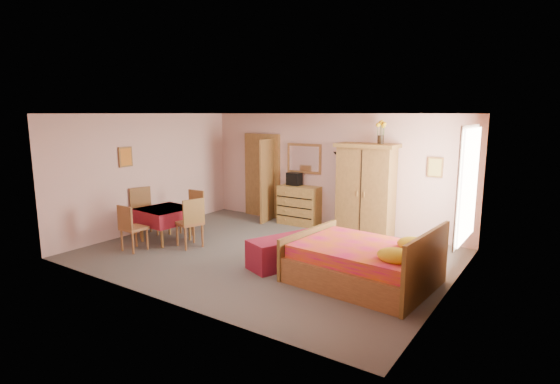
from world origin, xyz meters
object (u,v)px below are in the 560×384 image
Objects in this scene: wardrobe at (366,191)px; bench at (290,251)px; bed at (362,252)px; chair_south at (134,228)px; chair_west at (145,212)px; chest_of_drawers at (299,205)px; dining_table at (166,225)px; sunflower_vase at (381,132)px; floor_lamp at (337,192)px; chair_north at (191,212)px; stereo at (294,179)px; chair_east at (189,222)px; wall_mirror at (304,159)px.

wardrobe is 2.53m from bench.
wardrobe reaches higher than bed.
chair_west is (-0.70, 0.83, 0.06)m from chair_south.
chest_of_drawers is 1.03× the size of dining_table.
dining_table is (-3.26, -2.63, -0.65)m from wardrobe.
sunflower_vase is (0.25, 0.09, 1.23)m from wardrobe.
dining_table is at bearing -142.46° from wardrobe.
floor_lamp is at bearing -1.07° from chest_of_drawers.
chair_north is 0.91× the size of chair_west.
stereo is 2.43m from sunflower_vase.
sunflower_vase is 0.32× the size of bench.
wardrobe is at bearing -154.54° from chair_north.
wardrobe is 2.02× the size of chair_east.
chair_north is at bearing 169.86° from bench.
sunflower_vase is (2.13, -0.06, 1.16)m from stereo.
wardrobe reaches higher than floor_lamp.
chair_east reaches higher than dining_table.
floor_lamp is at bearing -146.65° from chair_north.
wardrobe reaches higher than chair_east.
chair_south is 1.09m from chair_west.
chest_of_drawers is at bearing -0.30° from chair_east.
chair_west reaches higher than bed.
floor_lamp is 3.27m from chair_north.
bench is 1.52× the size of chair_east.
floor_lamp is 0.74m from wardrobe.
wardrobe reaches higher than dining_table.
chair_south is at bearing -116.92° from wall_mirror.
wardrobe is at bearing 116.71° from bed.
chair_south is (-4.27, -0.96, -0.04)m from bed.
chair_east is (-1.85, -2.73, -0.39)m from floor_lamp.
bench is 3.62m from chair_west.
chair_south is at bearing -160.88° from bench.
chair_east is at bearing 129.37° from chair_north.
chair_east is (0.70, 0.77, 0.04)m from chair_south.
dining_table is (-1.56, -2.72, -0.11)m from chest_of_drawers.
wardrobe is at bearing -4.58° from chest_of_drawers.
stereo is 0.34× the size of dining_table.
stereo reaches higher than bench.
bed is at bearing -2.03° from bench.
chair_south is at bearing -126.04° from floor_lamp.
stereo is 0.22× the size of bench.
floor_lamp is 1.92× the size of chair_north.
dining_table is 0.92× the size of chair_west.
chair_west is at bearing -132.27° from wall_mirror.
chair_east reaches higher than bench.
chair_east is at bearing -173.95° from bench.
floor_lamp is at bearing 47.05° from dining_table.
bed is 2.07× the size of chair_west.
wardrobe reaches higher than chair_north.
chair_south is 1.04m from chair_east.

